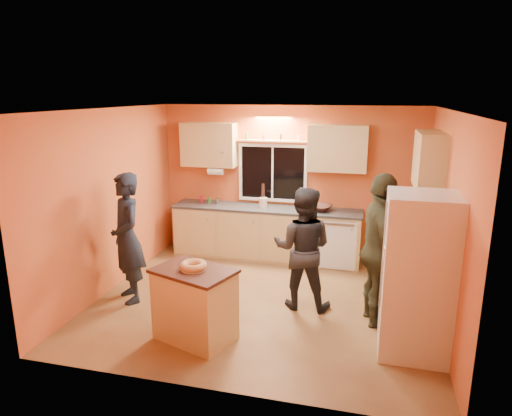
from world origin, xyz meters
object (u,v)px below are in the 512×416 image
(person_left, at_px, (127,238))
(island, at_px, (195,304))
(person_center, at_px, (303,248))
(person_right, at_px, (380,251))
(refrigerator, at_px, (417,276))

(person_left, bearing_deg, island, 14.90)
(person_center, bearing_deg, island, 47.28)
(island, distance_m, person_left, 1.54)
(person_left, relative_size, person_right, 0.94)
(island, distance_m, person_center, 1.61)
(person_right, bearing_deg, refrigerator, -159.71)
(island, distance_m, person_right, 2.29)
(person_center, relative_size, person_right, 0.86)
(person_left, height_order, person_right, person_right)
(refrigerator, distance_m, person_left, 3.72)
(person_center, bearing_deg, person_left, 9.76)
(refrigerator, xyz_separation_m, person_right, (-0.39, 0.58, 0.05))
(refrigerator, bearing_deg, island, -172.18)
(island, bearing_deg, person_center, 65.96)
(person_left, bearing_deg, refrigerator, 39.43)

